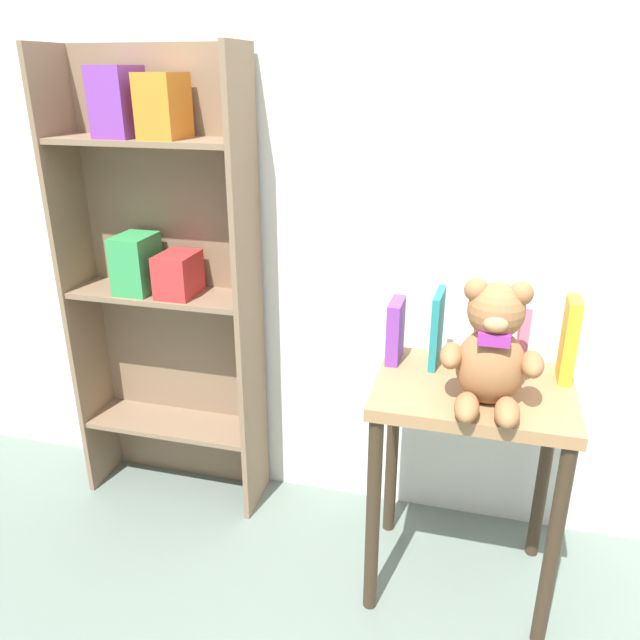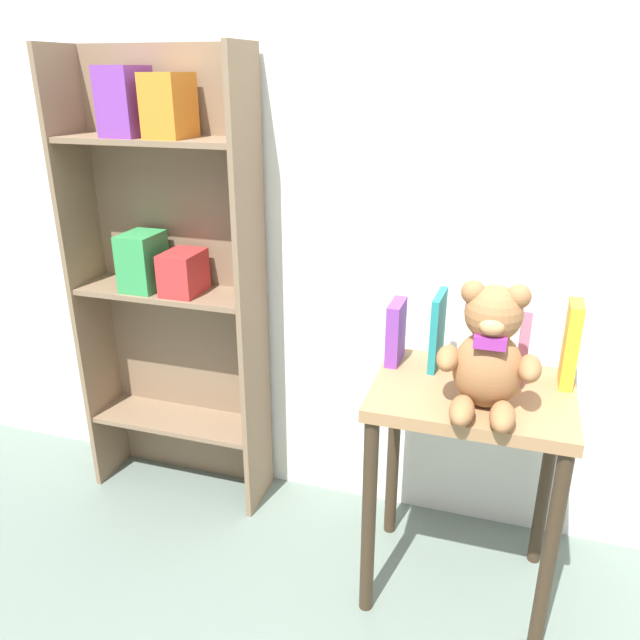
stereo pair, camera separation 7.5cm
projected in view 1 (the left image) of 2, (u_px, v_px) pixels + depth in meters
wall_back at (463, 156)px, 1.84m from camera, size 4.80×0.06×2.50m
bookshelf_side at (163, 264)px, 2.10m from camera, size 0.65×0.22×1.56m
display_table at (470, 428)px, 1.76m from camera, size 0.54×0.41×0.68m
teddy_bear at (492, 351)px, 1.56m from camera, size 0.26×0.23×0.33m
book_standing_purple at (395, 331)px, 1.83m from camera, size 0.04×0.12×0.19m
book_standing_teal at (437, 328)px, 1.81m from camera, size 0.03×0.14×0.22m
book_standing_red at (479, 333)px, 1.76m from camera, size 0.03×0.15×0.23m
book_standing_pink at (523, 337)px, 1.75m from camera, size 0.03×0.13×0.22m
book_standing_yellow at (569, 340)px, 1.70m from camera, size 0.04×0.10×0.24m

